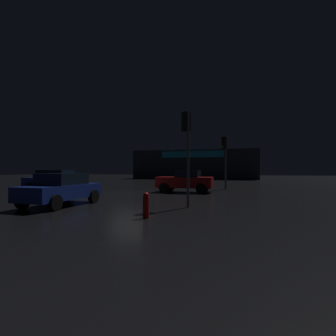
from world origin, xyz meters
The scene contains 8 objects.
ground_plane centered at (0.00, 0.00, 0.00)m, with size 120.00×120.00×0.00m, color black.
store_building centered at (-0.95, 31.72, 2.47)m, with size 21.12×10.10×4.92m.
traffic_signal_main centered at (5.92, 5.86, 2.99)m, with size 0.42×0.42×4.30m.
traffic_signal_opposite centered at (5.12, -4.93, 3.13)m, with size 0.42×0.42×4.14m.
car_near centered at (-5.86, 0.14, 0.82)m, with size 4.43×2.17×1.59m.
car_far centered at (3.45, 2.28, 0.81)m, with size 3.94×2.04×1.58m.
car_crossing centered at (-0.39, -6.13, 0.76)m, with size 1.96×4.02×1.46m.
fire_hydrant centered at (4.39, -7.90, 0.43)m, with size 0.22×0.22×0.87m.
Camera 1 is at (7.64, -16.29, 1.64)m, focal length 28.50 mm.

